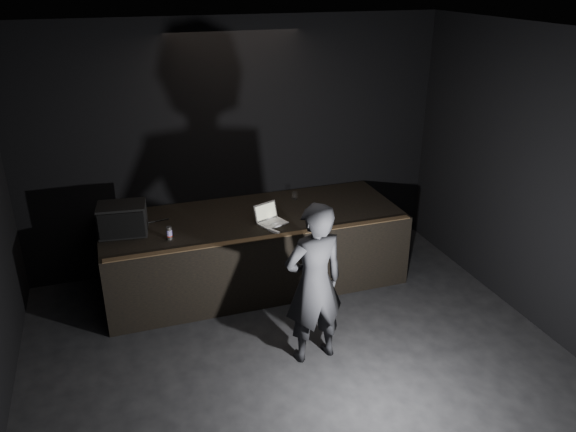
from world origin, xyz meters
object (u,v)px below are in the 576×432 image
(laptop, at_px, (270,218))
(person, at_px, (314,284))
(stage_riser, at_px, (254,249))
(stage_monitor, at_px, (123,219))
(beer_can, at_px, (169,233))

(laptop, xyz_separation_m, person, (0.02, -1.56, -0.12))
(laptop, bearing_deg, stage_riser, 98.56)
(stage_monitor, relative_size, laptop, 1.45)
(stage_riser, height_order, laptop, laptop)
(beer_can, xyz_separation_m, person, (1.33, -1.46, -0.14))
(beer_can, bearing_deg, stage_monitor, 145.57)
(stage_riser, xyz_separation_m, laptop, (0.16, -0.28, 0.56))
(laptop, distance_m, person, 1.56)
(stage_monitor, xyz_separation_m, beer_can, (0.52, -0.35, -0.11))
(stage_riser, bearing_deg, laptop, -60.74)
(stage_riser, bearing_deg, person, -84.40)
(beer_can, bearing_deg, stage_riser, 17.86)
(stage_monitor, bearing_deg, beer_can, -27.61)
(beer_can, bearing_deg, person, -47.63)
(stage_monitor, height_order, person, person)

